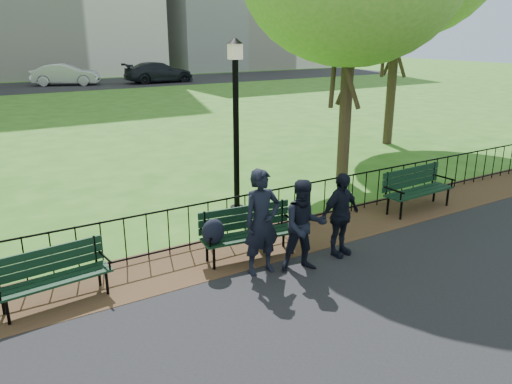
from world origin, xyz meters
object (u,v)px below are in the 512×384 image
person_left (262,222)px  sedan_silver (65,74)px  park_bench_main (233,229)px  park_bench_left_a (52,271)px  person_mid (304,226)px  park_bench_right_a (416,184)px  lamppost (236,122)px  sedan_dark (159,72)px  person_right (340,215)px

person_left → sedan_silver: size_ratio=0.36×
park_bench_main → park_bench_left_a: 2.99m
park_bench_left_a → person_mid: size_ratio=1.04×
park_bench_left_a → park_bench_right_a: (7.86, 0.04, 0.07)m
lamppost → sedan_silver: size_ratio=0.77×
park_bench_right_a → sedan_dark: size_ratio=0.34×
park_bench_main → person_mid: person_mid is taller
park_bench_main → park_bench_right_a: park_bench_right_a is taller
park_bench_main → person_left: size_ratio=1.04×
park_bench_left_a → person_left: bearing=-19.3°
person_mid → park_bench_main: bearing=152.1°
park_bench_right_a → person_right: (-3.11, -0.98, 0.18)m
person_left → person_right: 1.58m
park_bench_right_a → sedan_silver: size_ratio=0.38×
person_left → sedan_dark: size_ratio=0.32×
person_left → park_bench_right_a: bearing=13.1°
lamppost → person_right: 3.21m
park_bench_right_a → sedan_dark: 32.68m
person_left → person_mid: (0.65, -0.30, -0.10)m
park_bench_left_a → park_bench_right_a: bearing=-5.1°
park_bench_left_a → park_bench_right_a: park_bench_right_a is taller
sedan_silver → sedan_dark: (6.93, -1.69, -0.00)m
person_right → sedan_dark: bearing=67.1°
sedan_dark → park_bench_right_a: bearing=169.2°
park_bench_left_a → sedan_dark: (14.12, 32.12, 0.29)m
park_bench_left_a → person_right: size_ratio=1.08×
person_left → person_right: person_left is taller
park_bench_main → park_bench_right_a: 4.88m
sedan_silver → sedan_dark: 7.14m
park_bench_left_a → sedan_silver: bearing=72.6°
park_bench_main → sedan_silver: 34.23m
park_bench_main → person_left: person_left is taller
person_mid → person_right: person_mid is taller
person_left → person_right: (1.57, -0.15, -0.13)m
person_left → sedan_dark: bearing=74.7°
sedan_silver → person_mid: bearing=-163.7°
sedan_silver → sedan_dark: bearing=-81.9°
park_bench_main → sedan_dark: size_ratio=0.33×
park_bench_main → person_left: (0.19, -0.63, 0.29)m
park_bench_right_a → lamppost: lamppost is taller
park_bench_right_a → sedan_silver: 33.77m
person_right → lamppost: bearing=92.5°
lamppost → sedan_dark: 31.76m
sedan_silver → lamppost: bearing=-163.5°
park_bench_left_a → person_mid: 3.99m
lamppost → person_mid: (-0.43, -3.05, -1.26)m
park_bench_right_a → person_left: (-4.68, -0.83, 0.31)m
person_right → person_mid: bearing=-177.7°
park_bench_main → person_right: 1.93m
person_left → person_mid: person_left is taller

